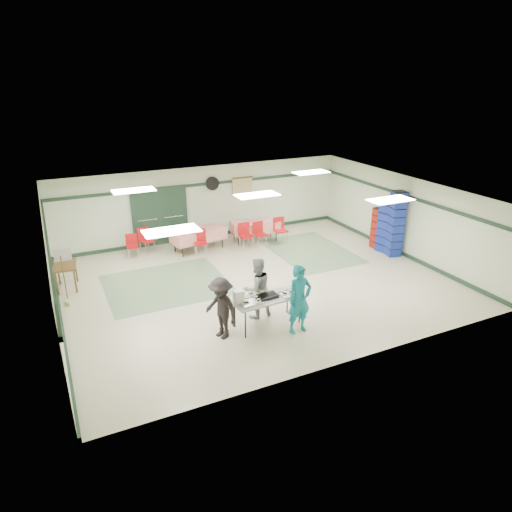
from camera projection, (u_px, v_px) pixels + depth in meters
name	position (u px, v px, depth m)	size (l,w,h in m)	color
floor	(257.00, 282.00, 13.68)	(11.00, 11.00, 0.00)	beige
ceiling	(257.00, 194.00, 12.67)	(11.00, 11.00, 0.00)	white
wall_back	(205.00, 203.00, 16.94)	(11.00, 11.00, 0.00)	beige
wall_front	(351.00, 307.00, 9.41)	(11.00, 11.00, 0.00)	beige
wall_left	(51.00, 273.00, 10.99)	(9.00, 9.00, 0.00)	beige
wall_right	(404.00, 216.00, 15.36)	(9.00, 9.00, 0.00)	beige
trim_back	(204.00, 184.00, 16.66)	(11.00, 0.06, 0.10)	#1B3324
baseboard_back	(207.00, 235.00, 17.40)	(11.00, 0.06, 0.12)	#1B3324
trim_left	(48.00, 246.00, 10.74)	(9.00, 0.06, 0.10)	#1B3324
baseboard_left	(61.00, 320.00, 11.48)	(9.00, 0.06, 0.12)	#1B3324
trim_right	(406.00, 196.00, 15.09)	(9.00, 0.06, 0.10)	#1B3324
baseboard_right	(399.00, 252.00, 15.83)	(9.00, 0.06, 0.12)	#1B3324
green_patch_a	(167.00, 284.00, 13.52)	(3.50, 3.00, 0.01)	slate
green_patch_b	(310.00, 251.00, 16.05)	(2.50, 3.50, 0.01)	slate
double_door_left	(147.00, 218.00, 16.13)	(0.90, 0.06, 2.10)	gray
double_door_right	(173.00, 215.00, 16.51)	(0.90, 0.06, 2.10)	gray
door_frame	(160.00, 217.00, 16.30)	(2.00, 0.03, 2.15)	#1B3324
wall_fan	(212.00, 184.00, 16.75)	(0.50, 0.50, 0.10)	black
scroll_banner	(242.00, 186.00, 17.30)	(0.80, 0.02, 0.60)	tan
serving_table	(268.00, 299.00, 11.11)	(1.79, 0.80, 0.76)	#ACACA7
sheet_tray_right	(290.00, 294.00, 11.26)	(0.52, 0.40, 0.02)	silver
sheet_tray_mid	(261.00, 295.00, 11.19)	(0.53, 0.40, 0.02)	silver
sheet_tray_left	(251.00, 302.00, 10.84)	(0.55, 0.42, 0.02)	silver
baking_pan	(267.00, 296.00, 11.08)	(0.49, 0.30, 0.08)	black
foam_box_stack	(238.00, 297.00, 10.80)	(0.23, 0.21, 0.31)	white
volunteer_teal	(299.00, 299.00, 10.78)	(0.63, 0.41, 1.72)	#14788D
volunteer_grey	(257.00, 288.00, 11.49)	(0.78, 0.61, 1.60)	gray
volunteer_dark	(221.00, 308.00, 10.58)	(0.99, 0.57, 1.53)	black
dining_table_a	(255.00, 226.00, 16.85)	(1.83, 0.99, 0.77)	red
dining_table_b	(198.00, 234.00, 15.97)	(1.98, 1.13, 0.77)	red
chair_a	(259.00, 231.00, 16.34)	(0.45, 0.45, 0.90)	#AE120D
chair_b	(245.00, 233.00, 16.12)	(0.44, 0.44, 0.93)	#AE120D
chair_c	(280.00, 227.00, 16.67)	(0.46, 0.46, 0.95)	#AE120D
chair_d	(200.00, 240.00, 15.45)	(0.50, 0.50, 0.93)	#AE120D
chair_loose_a	(145.00, 238.00, 15.68)	(0.56, 0.56, 0.92)	#AE120D
chair_loose_b	(132.00, 243.00, 15.34)	(0.41, 0.41, 0.82)	#AE120D
crate_stack_blue_a	(386.00, 228.00, 15.78)	(0.43, 0.43, 1.69)	navy
crate_stack_red	(378.00, 228.00, 16.14)	(0.37, 0.37, 1.46)	maroon
crate_stack_blue_b	(396.00, 224.00, 15.28)	(0.43, 0.43, 2.25)	navy
printer_table	(65.00, 268.00, 13.07)	(0.71, 1.00, 0.74)	brown
office_printer	(62.00, 253.00, 13.36)	(0.48, 0.42, 0.38)	#B2B2AD
broom	(64.00, 279.00, 12.14)	(0.03, 0.03, 1.41)	brown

